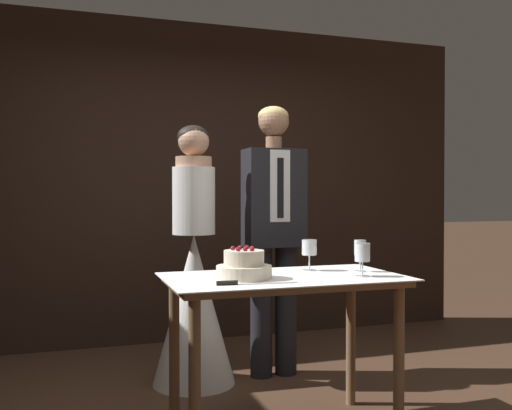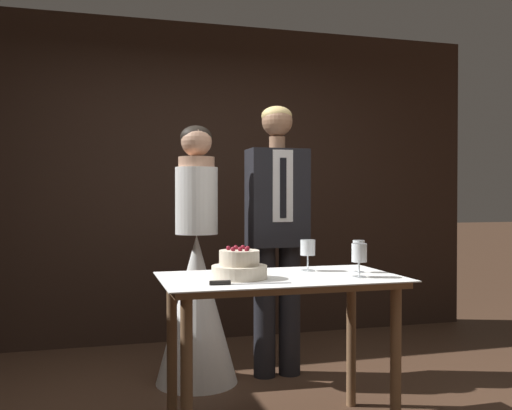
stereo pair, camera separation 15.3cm
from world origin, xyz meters
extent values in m
cube|color=black|center=(0.00, 2.14, 1.36)|extent=(5.25, 0.12, 2.72)
cylinder|color=brown|center=(-0.39, -0.21, 0.39)|extent=(0.06, 0.06, 0.78)
cylinder|color=brown|center=(0.66, -0.21, 0.39)|extent=(0.06, 0.06, 0.78)
cylinder|color=brown|center=(-0.39, 0.31, 0.39)|extent=(0.06, 0.06, 0.78)
cylinder|color=brown|center=(0.66, 0.31, 0.39)|extent=(0.06, 0.06, 0.78)
cube|color=brown|center=(0.13, 0.05, 0.80)|extent=(1.18, 0.64, 0.03)
cube|color=white|center=(0.13, 0.05, 0.82)|extent=(1.24, 0.70, 0.01)
cylinder|color=beige|center=(-0.09, 0.03, 0.85)|extent=(0.28, 0.28, 0.07)
cylinder|color=beige|center=(-0.09, 0.03, 0.92)|extent=(0.20, 0.20, 0.08)
sphere|color=maroon|center=(-0.05, 0.02, 0.97)|extent=(0.02, 0.02, 0.02)
sphere|color=maroon|center=(-0.06, 0.08, 0.97)|extent=(0.02, 0.02, 0.02)
sphere|color=maroon|center=(-0.09, 0.08, 0.97)|extent=(0.02, 0.02, 0.02)
sphere|color=maroon|center=(-0.14, 0.06, 0.97)|extent=(0.02, 0.02, 0.02)
sphere|color=maroon|center=(-0.13, -0.01, 0.97)|extent=(0.02, 0.02, 0.02)
sphere|color=maroon|center=(-0.10, -0.01, 0.97)|extent=(0.02, 0.02, 0.02)
sphere|color=maroon|center=(-0.06, -0.03, 0.97)|extent=(0.02, 0.02, 0.02)
cube|color=silver|center=(-0.03, -0.17, 0.82)|extent=(0.29, 0.05, 0.00)
cylinder|color=black|center=(-0.23, -0.15, 0.83)|extent=(0.10, 0.03, 0.02)
cylinder|color=silver|center=(0.52, -0.09, 0.82)|extent=(0.08, 0.08, 0.00)
cylinder|color=silver|center=(0.52, -0.09, 0.86)|extent=(0.01, 0.01, 0.07)
cylinder|color=silver|center=(0.52, -0.09, 0.95)|extent=(0.08, 0.08, 0.10)
cylinder|color=maroon|center=(0.52, -0.09, 0.91)|extent=(0.06, 0.06, 0.03)
cylinder|color=silver|center=(0.35, 0.21, 0.82)|extent=(0.08, 0.08, 0.00)
cylinder|color=silver|center=(0.35, 0.21, 0.87)|extent=(0.01, 0.01, 0.08)
cylinder|color=silver|center=(0.35, 0.21, 0.95)|extent=(0.08, 0.08, 0.09)
cylinder|color=maroon|center=(0.35, 0.21, 0.92)|extent=(0.07, 0.07, 0.03)
cylinder|color=silver|center=(0.60, 0.08, 0.82)|extent=(0.06, 0.06, 0.00)
cylinder|color=silver|center=(0.60, 0.08, 0.87)|extent=(0.01, 0.01, 0.09)
cylinder|color=silver|center=(0.60, 0.08, 0.95)|extent=(0.06, 0.06, 0.09)
cone|color=white|center=(-0.15, 0.97, 0.49)|extent=(0.54, 0.54, 0.99)
cylinder|color=white|center=(-0.15, 0.97, 1.21)|extent=(0.28, 0.28, 0.44)
cylinder|color=tan|center=(-0.15, 0.97, 1.46)|extent=(0.24, 0.24, 0.07)
sphere|color=tan|center=(-0.15, 0.97, 1.60)|extent=(0.20, 0.20, 0.20)
ellipsoid|color=black|center=(-0.15, 0.98, 1.63)|extent=(0.21, 0.21, 0.15)
cylinder|color=black|center=(0.32, 0.97, 0.45)|extent=(0.15, 0.15, 0.89)
cylinder|color=black|center=(0.50, 0.97, 0.45)|extent=(0.15, 0.15, 0.89)
cube|color=black|center=(0.41, 0.97, 1.22)|extent=(0.40, 0.24, 0.67)
cube|color=white|center=(0.41, 0.84, 1.30)|extent=(0.14, 0.01, 0.48)
cube|color=black|center=(0.41, 0.84, 1.29)|extent=(0.04, 0.01, 0.40)
cylinder|color=#A37556|center=(0.41, 0.97, 1.60)|extent=(0.11, 0.11, 0.09)
sphere|color=#A37556|center=(0.41, 0.97, 1.75)|extent=(0.21, 0.21, 0.21)
ellipsoid|color=#D6B770|center=(0.41, 0.98, 1.79)|extent=(0.21, 0.21, 0.14)
camera|label=1|loc=(-0.93, -2.71, 1.24)|focal=40.00mm
camera|label=2|loc=(-0.78, -2.76, 1.24)|focal=40.00mm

